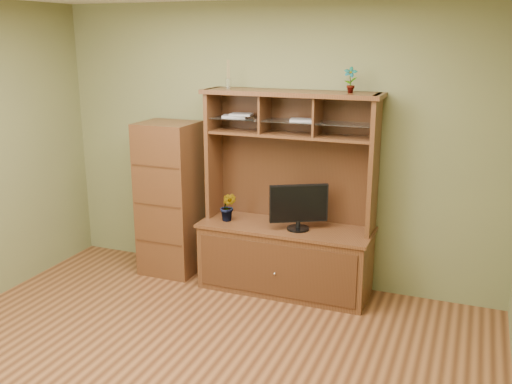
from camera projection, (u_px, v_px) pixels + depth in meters
The scene contains 8 objects.
room at pixel (169, 198), 3.74m from camera, with size 4.54×4.04×2.74m.
media_hutch at pixel (286, 238), 5.42m from camera, with size 1.66×0.61×1.90m.
monitor at pixel (298, 206), 5.20m from camera, with size 0.49×0.30×0.43m.
orchid_plant at pixel (228, 207), 5.47m from camera, with size 0.16×0.13×0.28m, color #22541D.
top_plant at pixel (350, 80), 4.91m from camera, with size 0.12×0.08×0.22m, color #295E21.
reed_diffuser at pixel (228, 77), 5.32m from camera, with size 0.05×0.05×0.27m.
magazines at pixel (258, 117), 5.31m from camera, with size 0.92×0.22×0.04m.
side_cabinet at pixel (170, 199), 5.80m from camera, with size 0.56×0.51×1.56m.
Camera 1 is at (1.85, -3.14, 2.38)m, focal length 40.00 mm.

